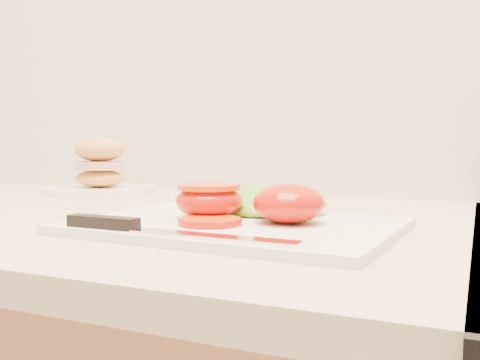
% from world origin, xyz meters
% --- Properties ---
extents(cutting_board, '(0.36, 0.27, 0.01)m').
position_xyz_m(cutting_board, '(-0.07, 1.59, 0.94)').
color(cutting_board, silver).
rests_on(cutting_board, counter).
extents(tomato_half_dome, '(0.08, 0.08, 0.04)m').
position_xyz_m(tomato_half_dome, '(-0.01, 1.60, 0.96)').
color(tomato_half_dome, red).
rests_on(tomato_half_dome, cutting_board).
extents(tomato_half_cut, '(0.08, 0.08, 0.04)m').
position_xyz_m(tomato_half_cut, '(-0.11, 1.60, 0.96)').
color(tomato_half_cut, red).
rests_on(tomato_half_cut, cutting_board).
extents(tomato_slice_0, '(0.07, 0.07, 0.01)m').
position_xyz_m(tomato_slice_0, '(-0.08, 1.56, 0.94)').
color(tomato_slice_0, '#E35A12').
rests_on(tomato_slice_0, cutting_board).
extents(lettuce_leaf_0, '(0.16, 0.11, 0.03)m').
position_xyz_m(lettuce_leaf_0, '(-0.08, 1.66, 0.95)').
color(lettuce_leaf_0, '#71B730').
rests_on(lettuce_leaf_0, cutting_board).
extents(lettuce_leaf_1, '(0.11, 0.10, 0.02)m').
position_xyz_m(lettuce_leaf_1, '(-0.04, 1.67, 0.95)').
color(lettuce_leaf_1, '#71B730').
rests_on(lettuce_leaf_1, cutting_board).
extents(knife, '(0.25, 0.03, 0.01)m').
position_xyz_m(knife, '(-0.12, 1.49, 0.94)').
color(knife, silver).
rests_on(knife, cutting_board).
extents(sandwich_plate, '(0.21, 0.21, 0.11)m').
position_xyz_m(sandwich_plate, '(-0.49, 1.88, 0.97)').
color(sandwich_plate, white).
rests_on(sandwich_plate, counter).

